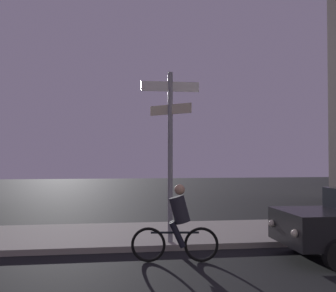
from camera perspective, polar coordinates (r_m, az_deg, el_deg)
The scene contains 3 objects.
sidewalk_kerb at distance 11.85m, azimuth 6.52°, elevation -11.79°, with size 40.00×3.48×0.14m, color gray.
signpost at distance 10.04m, azimuth 0.32°, elevation 0.55°, with size 1.42×0.88×4.11m.
cyclist at distance 8.76m, azimuth 1.29°, elevation -10.93°, with size 1.81×0.38×1.61m.
Camera 1 is at (-3.01, -3.54, 2.16)m, focal length 44.31 mm.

